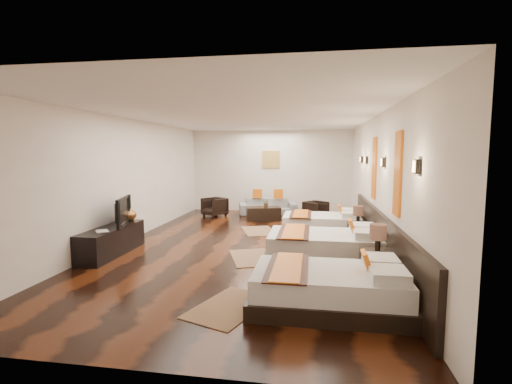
% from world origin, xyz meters
% --- Properties ---
extents(floor, '(5.50, 9.50, 0.01)m').
position_xyz_m(floor, '(0.00, 0.00, 0.00)').
color(floor, black).
rests_on(floor, ground).
extents(ceiling, '(5.50, 9.50, 0.01)m').
position_xyz_m(ceiling, '(0.00, 0.00, 2.80)').
color(ceiling, white).
rests_on(ceiling, floor).
extents(back_wall, '(5.50, 0.01, 2.80)m').
position_xyz_m(back_wall, '(0.00, 4.75, 1.40)').
color(back_wall, silver).
rests_on(back_wall, floor).
extents(left_wall, '(0.01, 9.50, 2.80)m').
position_xyz_m(left_wall, '(-2.75, 0.00, 1.40)').
color(left_wall, silver).
rests_on(left_wall, floor).
extents(right_wall, '(0.01, 9.50, 2.80)m').
position_xyz_m(right_wall, '(2.75, 0.00, 1.40)').
color(right_wall, silver).
rests_on(right_wall, floor).
extents(headboard_panel, '(0.08, 6.60, 0.90)m').
position_xyz_m(headboard_panel, '(2.71, -0.80, 0.45)').
color(headboard_panel, black).
rests_on(headboard_panel, floor).
extents(bed_near, '(2.02, 1.27, 0.77)m').
position_xyz_m(bed_near, '(1.70, -3.04, 0.26)').
color(bed_near, black).
rests_on(bed_near, floor).
extents(bed_mid, '(2.13, 1.34, 0.81)m').
position_xyz_m(bed_mid, '(1.70, -0.96, 0.28)').
color(bed_mid, black).
rests_on(bed_mid, floor).
extents(bed_far, '(1.96, 1.23, 0.75)m').
position_xyz_m(bed_far, '(1.69, 1.35, 0.26)').
color(bed_far, black).
rests_on(bed_far, floor).
extents(nightstand_a, '(0.47, 0.47, 0.94)m').
position_xyz_m(nightstand_a, '(2.45, -2.05, 0.33)').
color(nightstand_a, black).
rests_on(nightstand_a, floor).
extents(nightstand_b, '(0.43, 0.43, 0.86)m').
position_xyz_m(nightstand_b, '(2.44, 0.45, 0.30)').
color(nightstand_b, black).
rests_on(nightstand_b, floor).
extents(jute_mat_near, '(1.12, 1.39, 0.01)m').
position_xyz_m(jute_mat_near, '(0.39, -3.24, 0.01)').
color(jute_mat_near, '#866344').
rests_on(jute_mat_near, floor).
extents(jute_mat_mid, '(1.11, 1.38, 0.01)m').
position_xyz_m(jute_mat_mid, '(0.31, -0.96, 0.01)').
color(jute_mat_mid, '#866344').
rests_on(jute_mat_mid, floor).
extents(jute_mat_far, '(1.10, 1.38, 0.01)m').
position_xyz_m(jute_mat_far, '(0.08, 1.46, 0.01)').
color(jute_mat_far, '#866344').
rests_on(jute_mat_far, floor).
extents(tv_console, '(0.50, 1.80, 0.55)m').
position_xyz_m(tv_console, '(-2.50, -1.15, 0.28)').
color(tv_console, black).
rests_on(tv_console, floor).
extents(tv, '(0.38, 1.00, 0.58)m').
position_xyz_m(tv, '(-2.45, -0.93, 0.84)').
color(tv, black).
rests_on(tv, tv_console).
extents(book, '(0.34, 0.35, 0.03)m').
position_xyz_m(book, '(-2.50, -1.66, 0.56)').
color(book, black).
rests_on(book, tv_console).
extents(figurine, '(0.36, 0.36, 0.35)m').
position_xyz_m(figurine, '(-2.50, -0.45, 0.72)').
color(figurine, brown).
rests_on(figurine, tv_console).
extents(sofa, '(1.97, 1.17, 0.54)m').
position_xyz_m(sofa, '(-0.01, 4.06, 0.27)').
color(sofa, gray).
rests_on(sofa, floor).
extents(armchair_left, '(0.90, 0.91, 0.60)m').
position_xyz_m(armchair_left, '(-1.66, 3.46, 0.30)').
color(armchair_left, black).
rests_on(armchair_left, floor).
extents(armchair_right, '(0.85, 0.85, 0.56)m').
position_xyz_m(armchair_right, '(1.55, 3.43, 0.28)').
color(armchair_right, black).
rests_on(armchair_right, floor).
extents(coffee_table, '(1.10, 0.74, 0.40)m').
position_xyz_m(coffee_table, '(-0.01, 3.01, 0.20)').
color(coffee_table, black).
rests_on(coffee_table, floor).
extents(table_plant, '(0.22, 0.20, 0.24)m').
position_xyz_m(table_plant, '(0.06, 3.09, 0.52)').
color(table_plant, '#2E6421').
rests_on(table_plant, coffee_table).
extents(orange_panel_a, '(0.04, 0.40, 1.30)m').
position_xyz_m(orange_panel_a, '(2.73, -1.90, 1.70)').
color(orange_panel_a, '#D86014').
rests_on(orange_panel_a, right_wall).
extents(orange_panel_b, '(0.04, 0.40, 1.30)m').
position_xyz_m(orange_panel_b, '(2.73, 0.30, 1.70)').
color(orange_panel_b, '#D86014').
rests_on(orange_panel_b, right_wall).
extents(sconce_near, '(0.07, 0.12, 0.18)m').
position_xyz_m(sconce_near, '(2.70, -3.00, 1.85)').
color(sconce_near, black).
rests_on(sconce_near, right_wall).
extents(sconce_mid, '(0.07, 0.12, 0.18)m').
position_xyz_m(sconce_mid, '(2.70, -0.80, 1.85)').
color(sconce_mid, black).
rests_on(sconce_mid, right_wall).
extents(sconce_far, '(0.07, 0.12, 0.18)m').
position_xyz_m(sconce_far, '(2.70, 1.40, 1.85)').
color(sconce_far, black).
rests_on(sconce_far, right_wall).
extents(sconce_lounge, '(0.07, 0.12, 0.18)m').
position_xyz_m(sconce_lounge, '(2.70, 2.30, 1.85)').
color(sconce_lounge, black).
rests_on(sconce_lounge, right_wall).
extents(gold_artwork, '(0.60, 0.04, 0.60)m').
position_xyz_m(gold_artwork, '(0.00, 4.73, 1.80)').
color(gold_artwork, '#AD873F').
rests_on(gold_artwork, back_wall).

